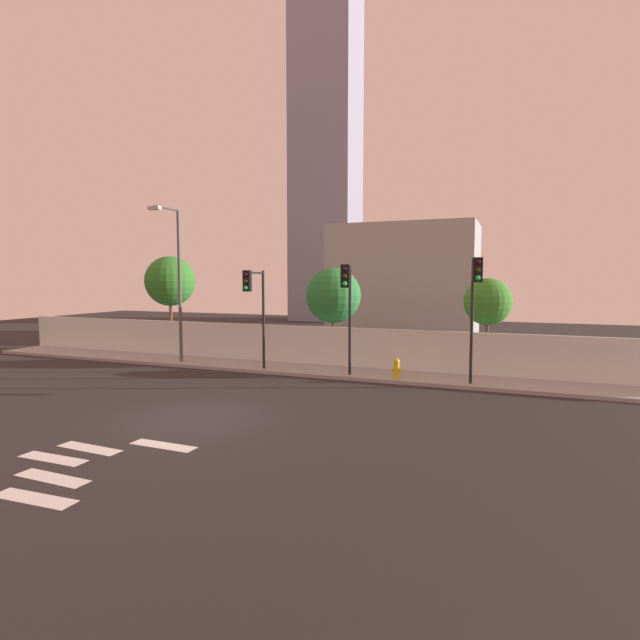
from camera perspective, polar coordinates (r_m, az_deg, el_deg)
ground_plane at (r=15.88m, az=-14.17°, el=-10.77°), size 80.00×80.00×0.00m
sidewalk at (r=22.84m, az=-2.02°, el=-5.70°), size 36.00×2.40×0.15m
perimeter_wall at (r=23.86m, az=-0.78°, el=-2.88°), size 36.00×0.18×1.80m
crosswalk_marking at (r=13.00m, az=-25.50°, el=-14.57°), size 3.60×3.88×0.01m
traffic_light_left at (r=21.95m, az=-7.47°, el=2.57°), size 0.34×1.63×4.42m
traffic_light_center at (r=19.46m, az=17.25°, el=2.90°), size 0.48×1.25×4.83m
traffic_light_right at (r=20.12m, az=3.14°, el=2.82°), size 0.56×1.84×4.61m
street_lamp_curbside at (r=25.11m, az=-16.06°, el=5.14°), size 0.60×1.90×7.38m
fire_hydrant at (r=20.67m, az=8.72°, el=-5.39°), size 0.44×0.26×0.83m
roadside_tree_leftmost at (r=29.58m, az=-16.73°, el=4.25°), size 2.81×2.81×5.48m
roadside_tree_midleft at (r=24.74m, az=1.52°, el=2.80°), size 2.74×2.74×4.76m
roadside_tree_midright at (r=23.28m, az=18.58°, el=1.96°), size 2.09×2.09×4.24m
low_building_distant at (r=36.68m, az=9.56°, el=4.35°), size 10.12×6.00×8.04m
tower_on_skyline at (r=52.63m, az=0.67°, el=17.80°), size 6.31×5.00×32.27m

